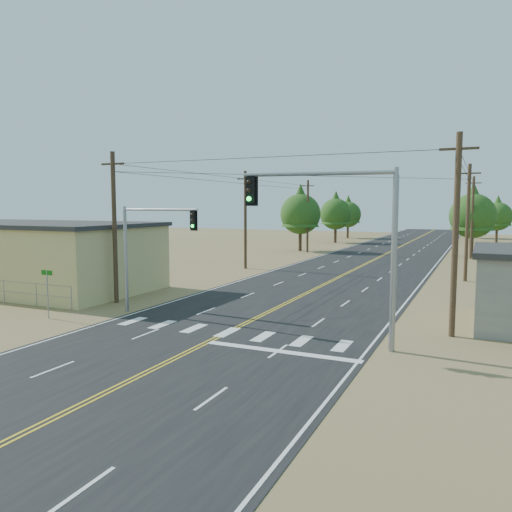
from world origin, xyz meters
The scene contains 18 objects.
ground centered at (0.00, 0.00, 0.00)m, with size 220.00×220.00×0.00m, color #8F774D.
road centered at (0.00, 30.00, 0.01)m, with size 15.00×200.00×0.02m, color black.
building_left centered at (-21.00, 14.00, 2.50)m, with size 20.00×10.00×5.00m, color tan.
utility_pole_left_near centered at (-10.50, 12.00, 5.12)m, with size 1.80×0.30×10.00m.
utility_pole_left_mid centered at (-10.50, 32.00, 5.12)m, with size 1.80×0.30×10.00m.
utility_pole_left_far centered at (-10.50, 52.00, 5.12)m, with size 1.80×0.30×10.00m.
utility_pole_right_near centered at (10.50, 12.00, 5.12)m, with size 1.80×0.30×10.00m.
utility_pole_right_mid centered at (10.50, 32.00, 5.12)m, with size 1.80×0.30×10.00m.
utility_pole_right_far centered at (10.50, 52.00, 5.12)m, with size 1.80×0.30×10.00m.
signal_mast_left centered at (-6.36, 9.77, 4.38)m, with size 5.66×1.07×6.44m.
signal_mast_right centered at (6.17, 7.89, 5.53)m, with size 7.02×1.24×8.14m.
street_sign centered at (-10.94, 6.64, 1.88)m, with size 0.83×0.07×2.80m.
tree_left_near centered at (-12.12, 53.54, 5.88)m, with size 5.77×5.77×9.61m.
tree_left_mid centered at (-11.85, 71.35, 5.57)m, with size 5.47×5.47×9.11m.
tree_left_far centered at (-12.95, 84.59, 5.25)m, with size 5.15×5.15×8.58m.
tree_right_near centered at (10.49, 54.67, 5.77)m, with size 5.66×5.66×9.43m.
tree_right_mid centered at (14.00, 83.54, 5.10)m, with size 5.01×5.01×8.34m.
tree_right_far centered at (9.00, 94.35, 6.04)m, with size 5.92×5.92×9.87m.
Camera 1 is at (11.68, -14.15, 6.48)m, focal length 35.00 mm.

